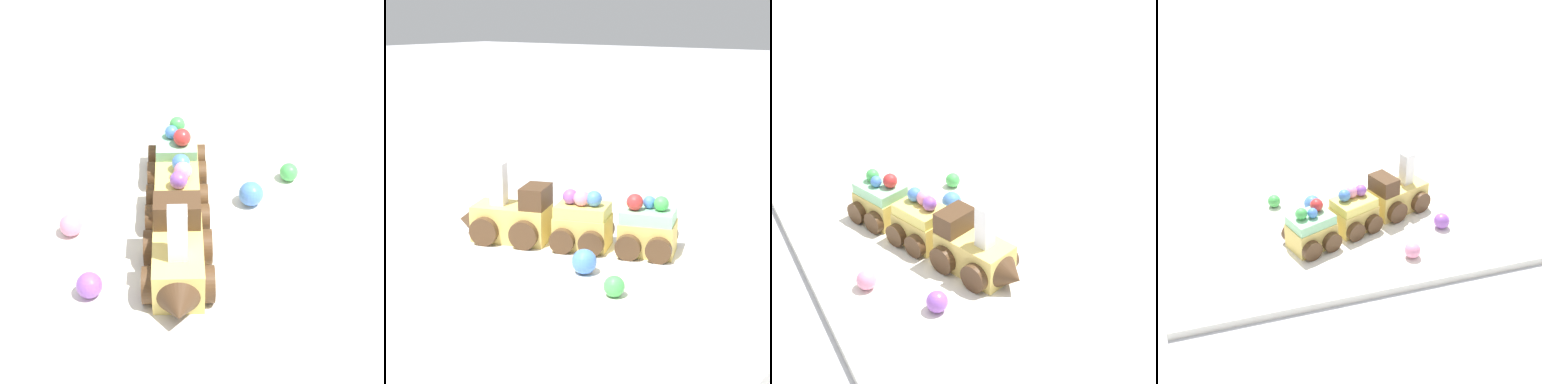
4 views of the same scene
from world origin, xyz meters
TOP-DOWN VIEW (x-y plane):
  - ground_plane at (0.00, 0.00)m, footprint 10.00×10.00m
  - display_board at (0.00, 0.00)m, footprint 0.64×0.36m
  - cake_train_locomotive at (0.07, 0.01)m, footprint 0.13×0.10m
  - cake_car_lemon at (-0.02, -0.02)m, footprint 0.09×0.09m
  - cake_car_mint at (-0.10, -0.05)m, footprint 0.09×0.09m
  - gumball_pink at (0.04, -0.12)m, footprint 0.03×0.03m
  - gumball_purple at (0.12, -0.06)m, footprint 0.03×0.03m
  - gumball_green at (-0.14, 0.08)m, footprint 0.02×0.02m
  - gumball_blue at (-0.07, 0.05)m, footprint 0.03×0.03m

SIDE VIEW (x-z plane):
  - ground_plane at x=0.00m, z-range 0.00..0.00m
  - display_board at x=0.00m, z-range 0.00..0.01m
  - gumball_green at x=-0.14m, z-range 0.01..0.03m
  - gumball_pink at x=0.04m, z-range 0.01..0.04m
  - gumball_purple at x=0.12m, z-range 0.01..0.04m
  - gumball_blue at x=-0.07m, z-range 0.01..0.04m
  - cake_car_mint at x=-0.10m, z-range 0.00..0.08m
  - cake_train_locomotive at x=0.07m, z-range -0.01..0.09m
  - cake_car_lemon at x=-0.02m, z-range 0.00..0.08m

